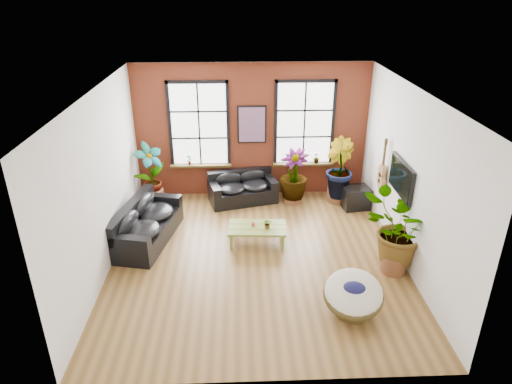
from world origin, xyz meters
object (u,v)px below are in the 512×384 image
coffee_table (257,229)px  sofa_back (242,188)px  sofa_left (145,224)px  papasan_chair (353,295)px

coffee_table → sofa_back: bearing=101.5°
sofa_left → papasan_chair: size_ratio=1.90×
sofa_back → sofa_left: size_ratio=0.79×
sofa_back → coffee_table: 2.17m
coffee_table → sofa_left: bearing=178.5°
sofa_back → papasan_chair: (1.85, -4.58, 0.04)m
sofa_left → papasan_chair: (4.04, -2.65, 0.00)m
papasan_chair → sofa_back: bearing=123.7°
coffee_table → papasan_chair: 2.88m
sofa_left → coffee_table: 2.50m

